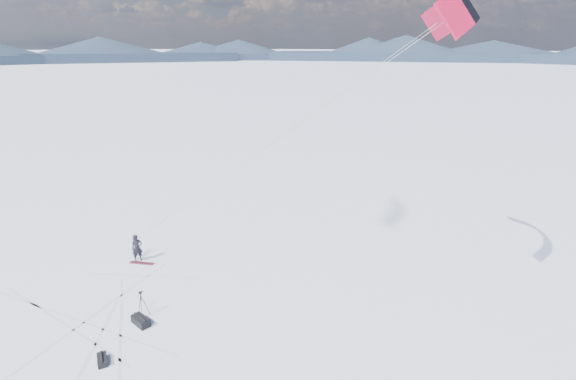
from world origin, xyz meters
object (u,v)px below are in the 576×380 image
Objects in this scene: snowkiter at (139,261)px; snowboard at (142,263)px; gear_bag_a at (141,321)px; gear_bag_b at (102,360)px; tripod at (141,300)px.

snowkiter is 1.13× the size of snowboard.
snowkiter is 6.27m from gear_bag_a.
snowkiter is at bearing 143.68° from snowboard.
snowboard is 5.88m from gear_bag_a.
snowkiter is at bearing 151.23° from gear_bag_a.
gear_bag_b reaches higher than snowboard.
tripod is 1.59× the size of gear_bag_b.
gear_bag_a is (4.45, -3.85, 0.17)m from snowboard.
tripod is at bearing 143.04° from gear_bag_b.
snowboard is at bearing -81.09° from snowkiter.
snowboard is 8.10m from gear_bag_b.
snowkiter is 5.65m from tripod.
snowboard is (0.42, -0.12, 0.02)m from snowkiter.
tripod is at bearing -60.59° from snowboard.
snowkiter reaches higher than gear_bag_b.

